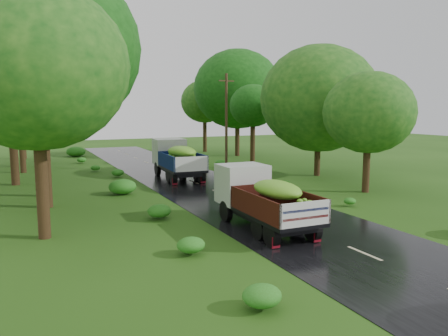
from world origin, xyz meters
TOP-DOWN VIEW (x-y plane):
  - ground at (0.00, 0.00)m, footprint 120.00×120.00m
  - road at (0.00, 5.00)m, footprint 6.50×80.00m
  - road_lines at (0.00, 6.00)m, footprint 0.12×69.60m
  - truck_near at (-1.55, 4.31)m, footprint 2.14×5.80m
  - truck_far at (-0.45, 18.15)m, footprint 2.55×6.43m
  - utility_pole at (4.25, 19.87)m, footprint 1.32×0.22m
  - trees_left at (-10.10, 20.78)m, footprint 5.99×33.05m
  - trees_right at (9.12, 22.37)m, footprint 5.93×29.77m
  - shrubs at (0.00, 14.00)m, footprint 11.90×44.00m

SIDE VIEW (x-z plane):
  - ground at x=0.00m, z-range 0.00..0.00m
  - road at x=0.00m, z-range 0.00..0.02m
  - road_lines at x=0.00m, z-range 0.02..0.02m
  - shrubs at x=0.00m, z-range 0.00..0.70m
  - truck_near at x=-1.55m, z-range 0.16..2.58m
  - truck_far at x=-0.45m, z-range 0.17..2.83m
  - utility_pole at x=4.25m, z-range 0.11..7.66m
  - trees_right at x=9.12m, z-range 1.38..10.14m
  - trees_left at x=-10.10m, z-range 1.73..12.13m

